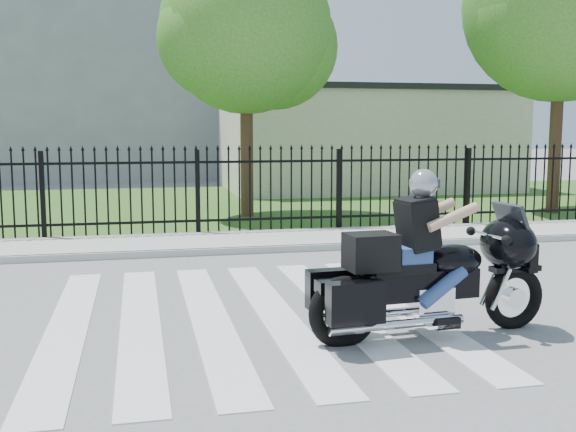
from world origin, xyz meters
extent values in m
plane|color=slate|center=(0.00, 0.00, 0.00)|extent=(120.00, 120.00, 0.00)
cube|color=#ADAAA3|center=(0.00, 5.00, 0.06)|extent=(40.00, 2.00, 0.12)
cube|color=#ADAAA3|center=(0.00, 4.00, 0.06)|extent=(40.00, 0.12, 0.12)
cube|color=#34591E|center=(0.00, 12.00, 0.01)|extent=(40.00, 12.00, 0.02)
cube|color=black|center=(0.00, 6.00, 0.35)|extent=(26.00, 0.04, 0.05)
cube|color=black|center=(0.00, 6.00, 1.55)|extent=(26.00, 0.04, 0.05)
cylinder|color=#382316|center=(1.50, 9.00, 2.08)|extent=(0.32, 0.32, 4.16)
sphere|color=#2E6D1F|center=(1.50, 9.00, 4.68)|extent=(4.20, 4.20, 4.20)
cylinder|color=#382316|center=(9.50, 8.00, 2.40)|extent=(0.32, 0.32, 4.80)
sphere|color=#2E6D1F|center=(9.50, 8.00, 5.40)|extent=(5.00, 5.00, 5.00)
cube|color=beige|center=(7.00, 16.00, 1.75)|extent=(10.00, 6.00, 3.50)
cube|color=black|center=(7.00, 16.00, 3.60)|extent=(10.20, 6.20, 0.20)
cube|color=#93959B|center=(-3.00, 26.00, 6.00)|extent=(15.00, 10.00, 12.00)
torus|color=black|center=(2.88, -1.13, 0.35)|extent=(0.73, 0.19, 0.72)
torus|color=black|center=(0.85, -1.29, 0.35)|extent=(0.77, 0.21, 0.76)
cube|color=black|center=(1.68, -1.22, 0.58)|extent=(1.38, 0.35, 0.31)
ellipsoid|color=black|center=(2.10, -1.19, 0.82)|extent=(0.68, 0.47, 0.35)
cube|color=black|center=(1.47, -1.24, 0.77)|extent=(0.70, 0.39, 0.10)
cube|color=silver|center=(1.84, -1.21, 0.40)|extent=(0.44, 0.34, 0.31)
ellipsoid|color=black|center=(2.78, -1.14, 0.96)|extent=(0.62, 0.79, 0.57)
cube|color=black|center=(1.14, -1.27, 0.96)|extent=(0.53, 0.43, 0.38)
cube|color=navy|center=(1.60, -1.23, 0.90)|extent=(0.38, 0.34, 0.19)
sphere|color=#9B9EA2|center=(1.72, -1.22, 1.65)|extent=(0.30, 0.30, 0.30)
camera|label=1|loc=(-1.18, -7.74, 2.21)|focal=42.00mm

